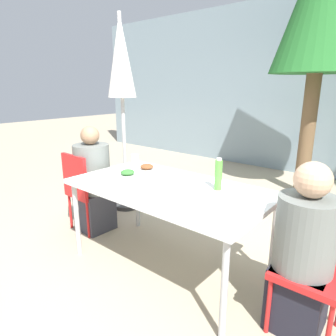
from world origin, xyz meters
The scene contains 13 objects.
ground_plane centered at (0.00, 0.00, 0.00)m, with size 24.00×24.00×0.00m, color tan.
building_facade centered at (0.00, 3.82, 1.50)m, with size 10.00×0.20×3.00m.
dining_table centered at (0.00, 0.00, 0.69)m, with size 1.64×0.89×0.74m.
chair_left centered at (-1.12, -0.04, 0.49)m, with size 0.41×0.41×0.85m.
person_left centered at (-1.07, 0.04, 0.53)m, with size 0.37×0.37×1.13m.
chair_right centered at (1.12, 0.10, 0.49)m, with size 0.41×0.41×0.85m.
person_right centered at (1.07, 0.01, 0.52)m, with size 0.36×0.36×1.11m.
closed_umbrella centered at (-1.28, 0.68, 1.73)m, with size 0.36×0.36×2.32m.
plate_0 centered at (-0.45, 0.22, 0.76)m, with size 0.23×0.23×0.06m.
plate_1 centered at (-0.45, -0.03, 0.76)m, with size 0.22×0.22×0.06m.
bottle centered at (0.36, 0.18, 0.86)m, with size 0.06×0.06×0.25m.
drinking_cup centered at (-0.71, 0.32, 0.79)m, with size 0.08×0.08×0.10m.
salad_bowl centered at (-0.17, 0.09, 0.77)m, with size 0.17×0.17×0.06m.
Camera 1 is at (1.48, -1.76, 1.52)m, focal length 32.00 mm.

